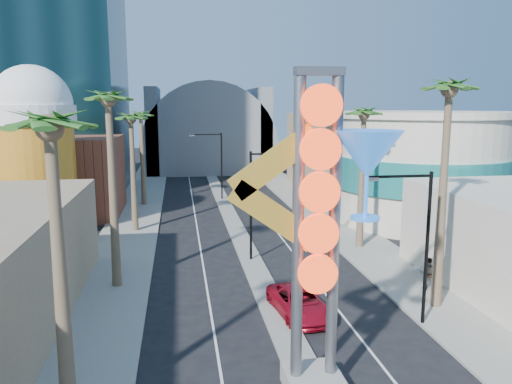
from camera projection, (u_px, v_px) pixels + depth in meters
name	position (u px, v px, depth m)	size (l,w,h in m)	color
sidewalk_west	(135.00, 219.00, 49.48)	(5.00, 100.00, 0.15)	gray
sidewalk_east	(320.00, 212.00, 52.36)	(5.00, 100.00, 0.15)	gray
median	(227.00, 209.00, 53.84)	(1.60, 84.00, 0.15)	gray
brick_filler_west	(70.00, 177.00, 50.73)	(10.00, 10.00, 8.00)	brown
filler_east	(341.00, 153.00, 65.15)	(10.00, 20.00, 10.00)	#987762
beer_mug	(35.00, 145.00, 42.13)	(7.00, 7.00, 14.50)	#B96818
turquoise_building	(421.00, 168.00, 47.89)	(16.60, 16.60, 10.60)	beige
canopy	(208.00, 145.00, 86.19)	(22.00, 16.00, 22.00)	slate
neon_sign	(338.00, 211.00, 18.61)	(6.53, 2.60, 12.55)	gray
streetlight_0	(258.00, 195.00, 35.57)	(3.79, 0.25, 8.00)	black
streetlight_1	(217.00, 159.00, 58.76)	(3.79, 0.25, 8.00)	black
streetlight_2	(419.00, 235.00, 24.84)	(3.45, 0.25, 8.00)	black
palm_0	(51.00, 146.00, 15.73)	(2.40, 2.40, 11.70)	brown
palm_1	(109.00, 112.00, 29.20)	(2.40, 2.40, 12.70)	brown
palm_2	(131.00, 125.00, 43.06)	(2.40, 2.40, 11.20)	brown
palm_3	(141.00, 121.00, 54.74)	(2.40, 2.40, 11.20)	brown
palm_5	(449.00, 104.00, 26.02)	(2.40, 2.40, 13.20)	brown
palm_6	(364.00, 122.00, 37.93)	(2.40, 2.40, 11.70)	brown
palm_7	(320.00, 109.00, 49.46)	(2.40, 2.40, 12.70)	brown
red_pickup	(299.00, 302.00, 26.82)	(2.40, 5.22, 1.45)	#A60C20
pedestrian_b	(427.00, 273.00, 30.27)	(0.95, 0.74, 1.96)	gray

